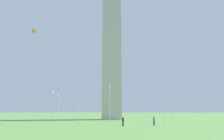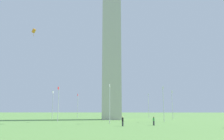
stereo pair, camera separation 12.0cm
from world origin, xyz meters
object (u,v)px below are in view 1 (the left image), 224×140
Objects in this scene: flagpole_n at (110,101)px; flagpole_nw at (58,102)px; obelisk_monument at (112,36)px; flagpole_sw at (78,105)px; flagpole_e at (172,104)px; kite_orange_box at (34,31)px; person_green_shirt at (154,121)px; person_black_shirt at (123,121)px; flagpole_s at (113,105)px; flagpole_ne at (163,102)px; flagpole_se at (148,104)px; flagpole_w at (53,104)px.

flagpole_n and flagpole_nw have the same top height.
obelisk_monument is 26.87m from flagpole_sw.
flagpole_e is at bearing 89.81° from obelisk_monument.
kite_orange_box is (-1.45, -17.74, 16.31)m from flagpole_n.
person_green_shirt is at bearing 63.89° from flagpole_nw.
person_black_shirt is at bearing 22.06° from flagpole_sw.
flagpole_nw is 19.41m from person_black_shirt.
person_black_shirt is at bearing 74.19° from person_green_shirt.
kite_orange_box is at bearing 77.79° from person_black_shirt.
flagpole_n and flagpole_s have the same top height.
person_black_shirt is 6.03m from person_green_shirt.
flagpole_ne is 1.00× the size of flagpole_se.
flagpole_ne is 4.19× the size of kite_orange_box.
flagpole_ne is 24.48m from flagpole_nw.
obelisk_monument is 29.45× the size of person_black_shirt.
obelisk_monument is 26.87m from flagpole_se.
flagpole_ne reaches higher than person_black_shirt.
obelisk_monument is at bearing 131.91° from kite_orange_box.
obelisk_monument is 6.10× the size of flagpole_s.
flagpole_sw is 5.17× the size of person_green_shirt.
flagpole_s is 13.25m from flagpole_sw.
flagpole_s is at bearing 151.87° from kite_orange_box.
person_black_shirt is (24.32, 2.55, -24.24)m from obelisk_monument.
person_green_shirt is at bearing 58.92° from flagpole_n.
flagpole_ne is 1.00× the size of flagpole_e.
flagpole_w and flagpole_nw have the same top height.
flagpole_nw is (12.30, -12.24, -20.59)m from obelisk_monument.
flagpole_nw reaches higher than person_green_shirt.
person_black_shirt is (12.02, -9.69, -3.66)m from flagpole_ne.
flagpole_s is at bearing 180.00° from flagpole_n.
person_black_shirt is (24.26, 19.86, -3.66)m from flagpole_w.
flagpole_ne is at bearing 112.50° from flagpole_n.
flagpole_w is (17.31, -17.31, 0.00)m from flagpole_s.
flagpole_se is at bearing 90.00° from flagpole_sw.
flagpole_s is at bearing 13.79° from person_black_shirt.
person_green_shirt is 33.43m from kite_orange_box.
flagpole_e is 1.00× the size of flagpole_w.
flagpole_w is 13.25m from flagpole_nw.
flagpole_w is 4.83× the size of person_black_shirt.
flagpole_e is at bearing -21.03° from person_black_shirt.
flagpole_sw is at bearing -157.50° from flagpole_n.
flagpole_n is 1.00× the size of flagpole_w.
person_black_shirt is (36.50, 14.79, -3.66)m from flagpole_sw.
flagpole_sw reaches higher than person_black_shirt.
flagpole_ne is 1.00× the size of flagpole_w.
kite_orange_box is at bearing -65.65° from flagpole_e.
flagpole_se is 5.17× the size of person_green_shirt.
obelisk_monument reaches higher than flagpole_n.
person_green_shirt is (4.97, 8.24, -3.71)m from flagpole_n.
flagpole_se and flagpole_w have the same top height.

